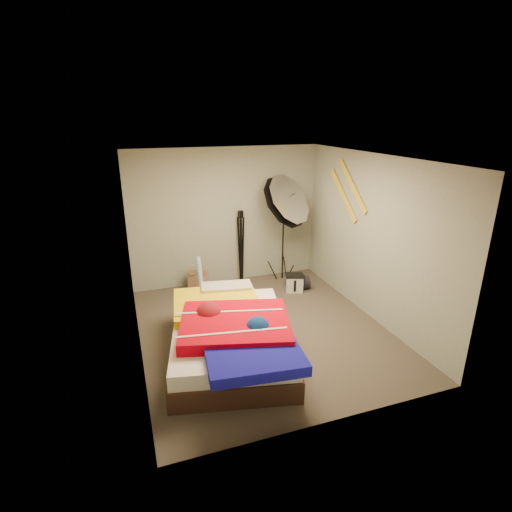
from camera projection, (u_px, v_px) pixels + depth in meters
name	position (u px, v px, depth m)	size (l,w,h in m)	color
floor	(263.00, 330.00, 5.94)	(4.00, 4.00, 0.00)	#494137
ceiling	(264.00, 158.00, 5.10)	(4.00, 4.00, 0.00)	silver
wall_back	(226.00, 217.00, 7.30)	(3.50, 3.50, 0.00)	gray
wall_front	(337.00, 315.00, 3.74)	(3.50, 3.50, 0.00)	gray
wall_left	(132.00, 265.00, 4.98)	(4.00, 4.00, 0.00)	gray
wall_right	(371.00, 238.00, 6.06)	(4.00, 4.00, 0.00)	gray
tote_bag	(198.00, 280.00, 7.24)	(0.36, 0.11, 0.36)	#A5795E
wrapping_roll	(200.00, 277.00, 6.90)	(0.08, 0.08, 0.73)	#5C99DF
camera_case	(294.00, 284.00, 7.18)	(0.30, 0.21, 0.30)	beige
duffel_bag	(298.00, 283.00, 7.25)	(0.25, 0.25, 0.41)	black
wall_stripe_upper	(353.00, 186.00, 6.35)	(0.02, 1.10, 0.10)	gold
wall_stripe_lower	(343.00, 195.00, 6.64)	(0.02, 1.10, 0.10)	gold
bed	(231.00, 335.00, 5.20)	(1.90, 2.50, 0.63)	#40261D
photo_umbrella	(284.00, 203.00, 7.10)	(1.04, 1.18, 2.14)	black
camera_tripod	(241.00, 242.00, 7.42)	(0.09, 0.09, 1.38)	black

